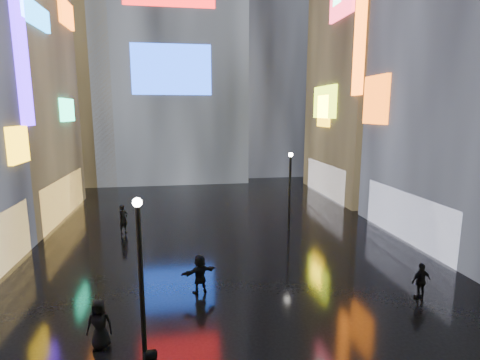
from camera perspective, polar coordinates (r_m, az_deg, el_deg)
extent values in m
plane|color=black|center=(24.42, -3.04, -8.24)|extent=(140.00, 140.00, 0.00)
cube|color=#FFB20C|center=(23.01, -30.74, 4.63)|extent=(0.25, 2.24, 1.94)
cube|color=#3F14FF|center=(24.72, -30.38, 16.47)|extent=(0.25, 1.40, 8.00)
cube|color=#FFC659|center=(30.93, -25.28, -2.37)|extent=(0.20, 10.00, 3.00)
cube|color=#1CFFA8|center=(31.97, -24.85, 9.65)|extent=(0.25, 3.00, 1.71)
cube|color=#1A90FF|center=(27.60, -28.86, 21.32)|extent=(0.25, 4.84, 1.37)
cube|color=#FF5E0C|center=(34.62, -24.96, 22.00)|extent=(0.25, 3.32, 1.94)
cube|color=white|center=(24.97, 24.10, -5.14)|extent=(0.20, 9.00, 3.00)
cube|color=#FF5E0C|center=(27.57, 20.01, 11.41)|extent=(0.25, 2.99, 3.26)
cube|color=#FF5E0C|center=(30.75, 17.90, 21.55)|extent=(0.25, 1.40, 10.00)
cube|color=black|center=(38.33, 20.88, 19.05)|extent=(10.00, 12.00, 28.00)
cube|color=white|center=(36.24, 12.88, 0.11)|extent=(0.20, 9.00, 3.00)
cube|color=#D0FF19|center=(35.90, 12.77, 11.51)|extent=(0.25, 4.92, 2.91)
cube|color=#FFB20C|center=(36.00, 12.65, 10.21)|extent=(0.25, 2.63, 2.87)
cube|color=#194CFF|center=(40.15, -10.38, 16.22)|extent=(8.00, 0.20, 5.00)
cube|color=black|center=(51.18, 4.12, 20.71)|extent=(12.00, 12.00, 34.00)
cube|color=black|center=(46.78, -24.45, 15.87)|extent=(10.00, 10.00, 26.00)
cylinder|color=black|center=(12.71, -14.82, -14.57)|extent=(0.16, 0.16, 5.00)
sphere|color=white|center=(11.88, -15.39, -3.32)|extent=(0.30, 0.30, 0.30)
cylinder|color=black|center=(24.84, 7.59, -2.01)|extent=(0.16, 0.16, 5.00)
sphere|color=white|center=(24.42, 7.74, 3.84)|extent=(0.30, 0.30, 0.30)
imported|color=black|center=(17.95, 25.87, -13.68)|extent=(0.96, 0.50, 1.57)
imported|color=black|center=(14.06, -20.63, -19.87)|extent=(0.88, 0.61, 1.71)
imported|color=black|center=(16.79, -6.15, -14.05)|extent=(1.67, 1.01, 1.72)
imported|color=black|center=(25.47, -17.36, -5.71)|extent=(0.78, 0.82, 1.88)
imported|color=black|center=(13.48, -20.98, -15.19)|extent=(1.16, 1.17, 0.82)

